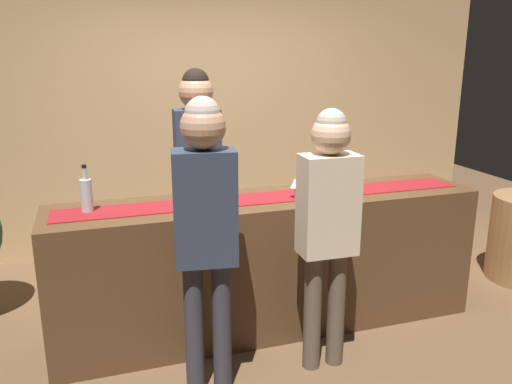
% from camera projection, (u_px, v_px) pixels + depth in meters
% --- Properties ---
extents(ground_plane, '(10.00, 10.00, 0.00)m').
position_uv_depth(ground_plane, '(269.00, 324.00, 3.83)').
color(ground_plane, brown).
extents(back_wall, '(6.00, 0.12, 2.90)m').
position_uv_depth(back_wall, '(206.00, 102.00, 5.20)').
color(back_wall, tan).
rests_on(back_wall, ground).
extents(bar_counter, '(2.99, 0.60, 0.97)m').
position_uv_depth(bar_counter, '(269.00, 263.00, 3.71)').
color(bar_counter, '#543821').
rests_on(bar_counter, ground).
extents(counter_runner_cloth, '(2.84, 0.28, 0.01)m').
position_uv_depth(counter_runner_cloth, '(270.00, 197.00, 3.58)').
color(counter_runner_cloth, maroon).
rests_on(counter_runner_cloth, bar_counter).
extents(wine_bottle_green, '(0.07, 0.07, 0.30)m').
position_uv_depth(wine_bottle_green, '(339.00, 173.00, 3.81)').
color(wine_bottle_green, '#194723').
rests_on(wine_bottle_green, bar_counter).
extents(wine_bottle_clear, '(0.07, 0.07, 0.30)m').
position_uv_depth(wine_bottle_clear, '(86.00, 195.00, 3.24)').
color(wine_bottle_clear, '#B2C6C1').
rests_on(wine_bottle_clear, bar_counter).
extents(wine_glass_near_customer, '(0.07, 0.07, 0.14)m').
position_uv_depth(wine_glass_near_customer, '(295.00, 184.00, 3.53)').
color(wine_glass_near_customer, silver).
rests_on(wine_glass_near_customer, bar_counter).
extents(wine_glass_mid_counter, '(0.07, 0.07, 0.14)m').
position_uv_depth(wine_glass_mid_counter, '(314.00, 178.00, 3.70)').
color(wine_glass_mid_counter, silver).
rests_on(wine_glass_mid_counter, bar_counter).
extents(wine_glass_far_end, '(0.07, 0.07, 0.14)m').
position_uv_depth(wine_glass_far_end, '(227.00, 186.00, 3.47)').
color(wine_glass_far_end, silver).
rests_on(wine_glass_far_end, bar_counter).
extents(bartender, '(0.35, 0.26, 1.82)m').
position_uv_depth(bartender, '(198.00, 159.00, 3.95)').
color(bartender, '#26262B').
rests_on(bartender, ground).
extents(customer_sipping, '(0.34, 0.23, 1.63)m').
position_uv_depth(customer_sipping, '(328.00, 215.00, 3.09)').
color(customer_sipping, brown).
rests_on(customer_sipping, ground).
extents(customer_browsing, '(0.37, 0.25, 1.72)m').
position_uv_depth(customer_browsing, '(205.00, 217.00, 2.83)').
color(customer_browsing, '#33333D').
rests_on(customer_browsing, ground).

